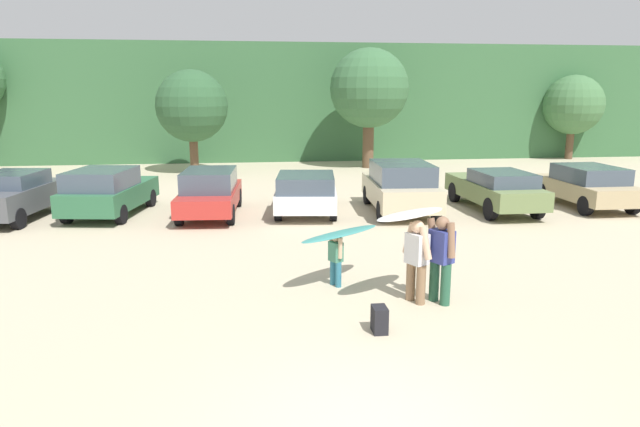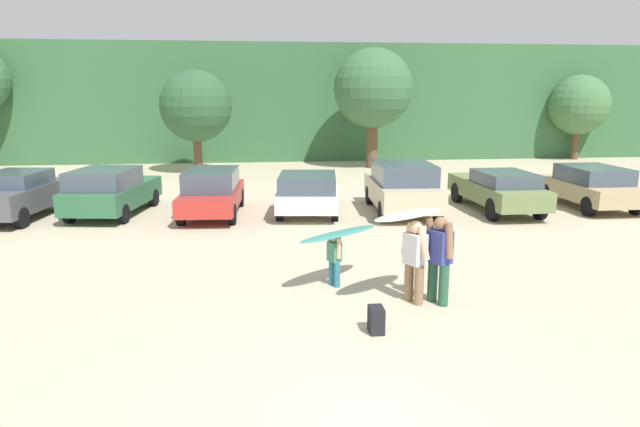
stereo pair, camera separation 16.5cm
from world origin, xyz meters
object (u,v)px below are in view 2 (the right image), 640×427
(parked_car_olive_green, at_px, (498,189))
(surfboard_white, at_px, (409,214))
(parked_car_dark_gray, at_px, (17,194))
(parked_car_white, at_px, (308,191))
(parked_car_forest_green, at_px, (111,191))
(surfboard_teal, at_px, (339,234))
(person_child, at_px, (334,257))
(person_companion, at_px, (439,255))
(parked_car_red, at_px, (212,191))
(backpack_dropped, at_px, (376,320))
(parked_car_champagne, at_px, (402,186))
(parked_car_tan, at_px, (591,186))
(person_adult, at_px, (415,257))

(parked_car_olive_green, distance_m, surfboard_white, 9.65)
(parked_car_dark_gray, distance_m, parked_car_white, 9.34)
(parked_car_forest_green, relative_size, parked_car_olive_green, 0.93)
(surfboard_teal, bearing_deg, person_child, -19.20)
(person_companion, height_order, surfboard_white, surfboard_white)
(person_companion, height_order, surfboard_teal, person_companion)
(surfboard_teal, bearing_deg, parked_car_dark_gray, -76.43)
(parked_car_forest_green, xyz_separation_m, parked_car_olive_green, (12.95, -0.82, -0.06))
(parked_car_red, height_order, backpack_dropped, parked_car_red)
(parked_car_champagne, xyz_separation_m, parked_car_olive_green, (3.32, -0.10, -0.13))
(parked_car_tan, bearing_deg, person_adult, 133.20)
(parked_car_olive_green, relative_size, surfboard_white, 2.65)
(parked_car_champagne, bearing_deg, surfboard_teal, 158.72)
(backpack_dropped, bearing_deg, parked_car_dark_gray, 134.05)
(parked_car_forest_green, distance_m, parked_car_white, 6.50)
(parked_car_dark_gray, distance_m, surfboard_white, 13.56)
(parked_car_olive_green, xyz_separation_m, person_companion, (-4.77, -8.10, 0.20))
(person_adult, relative_size, person_companion, 0.95)
(surfboard_white, distance_m, backpack_dropped, 2.19)
(parked_car_white, height_order, parked_car_olive_green, parked_car_olive_green)
(person_child, bearing_deg, surfboard_teal, 171.17)
(parked_car_dark_gray, bearing_deg, parked_car_olive_green, -85.24)
(parked_car_forest_green, bearing_deg, surfboard_white, -129.85)
(backpack_dropped, bearing_deg, parked_car_forest_green, 123.62)
(person_child, relative_size, surfboard_white, 0.63)
(parked_car_forest_green, height_order, parked_car_champagne, parked_car_champagne)
(backpack_dropped, bearing_deg, parked_car_champagne, 72.78)
(person_companion, bearing_deg, backpack_dropped, 11.79)
(surfboard_teal, bearing_deg, parked_car_tan, 177.42)
(person_adult, bearing_deg, parked_car_dark_gray, -66.44)
(surfboard_teal, bearing_deg, parked_car_white, -127.98)
(parked_car_forest_green, bearing_deg, person_companion, -128.17)
(parked_car_dark_gray, distance_m, parked_car_olive_green, 15.81)
(parked_car_dark_gray, xyz_separation_m, person_child, (9.20, -7.51, -0.16))
(parked_car_forest_green, distance_m, surfboard_white, 11.66)
(parked_car_olive_green, relative_size, surfboard_teal, 2.28)
(surfboard_white, bearing_deg, person_companion, 133.05)
(parked_car_dark_gray, height_order, surfboard_white, surfboard_white)
(parked_car_champagne, xyz_separation_m, parked_car_tan, (6.79, 0.04, -0.11))
(parked_car_olive_green, height_order, backpack_dropped, parked_car_olive_green)
(parked_car_red, distance_m, surfboard_white, 9.47)
(parked_car_champagne, relative_size, surfboard_white, 2.51)
(surfboard_white, relative_size, surfboard_teal, 0.86)
(surfboard_white, distance_m, surfboard_teal, 1.72)
(surfboard_white, bearing_deg, person_adult, 131.38)
(person_companion, bearing_deg, surfboard_teal, -62.91)
(parked_car_red, xyz_separation_m, person_companion, (4.87, -8.52, 0.17))
(parked_car_dark_gray, relative_size, parked_car_forest_green, 0.93)
(parked_car_tan, bearing_deg, parked_car_champagne, 90.41)
(parked_car_champagne, bearing_deg, person_child, 158.14)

